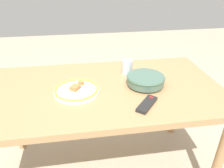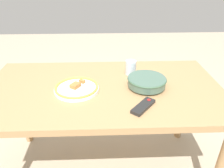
{
  "view_description": "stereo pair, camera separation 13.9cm",
  "coord_description": "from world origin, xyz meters",
  "px_view_note": "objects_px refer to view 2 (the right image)",
  "views": [
    {
      "loc": [
        0.13,
        1.23,
        1.47
      ],
      "look_at": [
        -0.06,
        0.03,
        0.8
      ],
      "focal_mm": 35.0,
      "sensor_mm": 36.0,
      "label": 1
    },
    {
      "loc": [
        -0.01,
        1.25,
        1.47
      ],
      "look_at": [
        -0.06,
        0.03,
        0.8
      ],
      "focal_mm": 35.0,
      "sensor_mm": 36.0,
      "label": 2
    }
  ],
  "objects_px": {
    "noodle_bowl": "(147,81)",
    "tv_remote": "(143,106)",
    "drinking_glass": "(131,68)",
    "food_plate": "(77,88)"
  },
  "relations": [
    {
      "from": "drinking_glass",
      "to": "food_plate",
      "type": "bearing_deg",
      "value": 31.26
    },
    {
      "from": "noodle_bowl",
      "to": "tv_remote",
      "type": "height_order",
      "value": "noodle_bowl"
    },
    {
      "from": "food_plate",
      "to": "drinking_glass",
      "type": "height_order",
      "value": "drinking_glass"
    },
    {
      "from": "tv_remote",
      "to": "drinking_glass",
      "type": "relative_size",
      "value": 1.7
    },
    {
      "from": "noodle_bowl",
      "to": "drinking_glass",
      "type": "bearing_deg",
      "value": -67.71
    },
    {
      "from": "noodle_bowl",
      "to": "drinking_glass",
      "type": "relative_size",
      "value": 2.47
    },
    {
      "from": "noodle_bowl",
      "to": "drinking_glass",
      "type": "xyz_separation_m",
      "value": [
        0.08,
        -0.2,
        0.01
      ]
    },
    {
      "from": "food_plate",
      "to": "tv_remote",
      "type": "xyz_separation_m",
      "value": [
        -0.39,
        0.21,
        -0.01
      ]
    },
    {
      "from": "tv_remote",
      "to": "drinking_glass",
      "type": "bearing_deg",
      "value": 132.83
    },
    {
      "from": "food_plate",
      "to": "tv_remote",
      "type": "distance_m",
      "value": 0.44
    }
  ]
}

